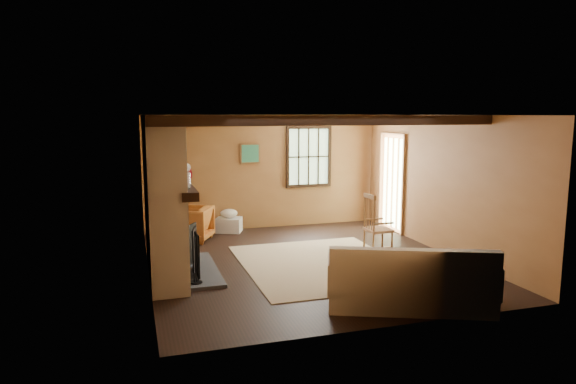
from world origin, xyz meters
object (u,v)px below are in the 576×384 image
object	(u,v)px
rocking_chair	(376,228)
laundry_basket	(229,225)
fireplace	(165,203)
sofa	(410,284)
armchair	(191,224)

from	to	relation	value
rocking_chair	laundry_basket	xyz separation A→B (m)	(-2.19, 2.32, -0.29)
fireplace	rocking_chair	distance (m)	3.67
sofa	armchair	bearing A→B (deg)	140.14
rocking_chair	sofa	world-z (taller)	rocking_chair
sofa	laundry_basket	bearing A→B (deg)	128.86
rocking_chair	armchair	xyz separation A→B (m)	(-3.02, 1.80, -0.11)
laundry_basket	armchair	distance (m)	1.00
rocking_chair	laundry_basket	distance (m)	3.20
fireplace	sofa	world-z (taller)	fireplace
laundry_basket	armchair	world-z (taller)	armchair
sofa	rocking_chair	bearing A→B (deg)	94.96
rocking_chair	armchair	world-z (taller)	rocking_chair
sofa	armchair	xyz separation A→B (m)	(-2.25, 4.26, 0.04)
fireplace	armchair	world-z (taller)	fireplace
laundry_basket	armchair	xyz separation A→B (m)	(-0.83, -0.52, 0.18)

